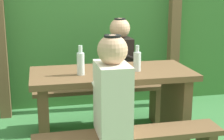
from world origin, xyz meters
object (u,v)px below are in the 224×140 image
at_px(bench_far, 100,98).
at_px(person_white_shirt, 112,90).
at_px(picnic_table, 112,98).
at_px(person_black_coat, 120,55).
at_px(drinking_glass, 114,63).
at_px(bottle_right, 81,63).
at_px(bottle_left, 137,61).

xyz_separation_m(bench_far, person_white_shirt, (-0.12, -1.17, 0.46)).
height_order(picnic_table, person_black_coat, person_black_coat).
relative_size(drinking_glass, bottle_right, 0.38).
relative_size(bench_far, bottle_right, 5.69).
bearing_deg(drinking_glass, person_black_coat, 70.84).
bearing_deg(bottle_left, drinking_glass, 142.44).
xyz_separation_m(picnic_table, bottle_left, (0.21, -0.05, 0.34)).
xyz_separation_m(person_white_shirt, bottle_right, (-0.16, 0.51, 0.09)).
xyz_separation_m(picnic_table, bench_far, (0.00, 0.58, -0.20)).
bearing_deg(drinking_glass, bench_far, 94.22).
distance_m(person_black_coat, bottle_right, 0.82).
xyz_separation_m(person_white_shirt, drinking_glass, (0.16, 0.67, 0.03)).
xyz_separation_m(picnic_table, drinking_glass, (0.04, 0.09, 0.29)).
bearing_deg(drinking_glass, bottle_right, -153.32).
relative_size(bench_far, bottle_left, 6.20).
bearing_deg(bottle_right, bottle_left, 2.97).
bearing_deg(person_white_shirt, person_black_coat, 74.01).
bearing_deg(person_black_coat, bottle_right, -126.77).
height_order(person_black_coat, bottle_left, person_black_coat).
bearing_deg(bottle_left, picnic_table, 167.14).
height_order(bench_far, drinking_glass, drinking_glass).
xyz_separation_m(person_black_coat, bottle_right, (-0.49, -0.66, 0.09)).
bearing_deg(picnic_table, person_black_coat, 70.22).
distance_m(drinking_glass, bottle_left, 0.22).
bearing_deg(person_white_shirt, bench_far, 83.92).
xyz_separation_m(bench_far, bottle_right, (-0.28, -0.66, 0.55)).
relative_size(person_white_shirt, bottle_left, 3.18).
distance_m(bottle_left, bottle_right, 0.49).
distance_m(bench_far, bottle_left, 0.86).
bearing_deg(bottle_right, picnic_table, 14.72).
bearing_deg(picnic_table, drinking_glass, 66.75).
relative_size(person_white_shirt, bottle_right, 2.92).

